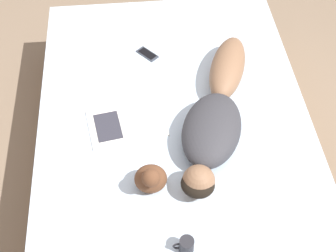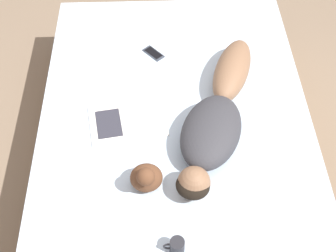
# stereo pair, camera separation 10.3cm
# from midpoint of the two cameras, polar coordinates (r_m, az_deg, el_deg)

# --- Properties ---
(ground_plane) EXTENTS (12.00, 12.00, 0.00)m
(ground_plane) POSITION_cam_midpoint_polar(r_m,az_deg,el_deg) (3.14, -0.27, -4.41)
(ground_plane) COLOR #7A6651
(bed) EXTENTS (1.66, 2.31, 0.48)m
(bed) POSITION_cam_midpoint_polar(r_m,az_deg,el_deg) (2.95, -0.28, -1.81)
(bed) COLOR tan
(bed) RESTS_ON ground_plane
(person) EXTENTS (0.60, 1.22, 0.19)m
(person) POSITION_cam_midpoint_polar(r_m,az_deg,el_deg) (2.67, 4.77, 1.58)
(person) COLOR brown
(person) RESTS_ON bed
(open_magazine) EXTENTS (0.48, 0.37, 0.01)m
(open_magazine) POSITION_cam_midpoint_polar(r_m,az_deg,el_deg) (2.74, -6.24, 0.31)
(open_magazine) COLOR silver
(open_magazine) RESTS_ON bed
(coffee_mug) EXTENTS (0.10, 0.07, 0.09)m
(coffee_mug) POSITION_cam_midpoint_polar(r_m,az_deg,el_deg) (2.27, 0.89, -14.37)
(coffee_mug) COLOR #232328
(coffee_mug) RESTS_ON bed
(cell_phone) EXTENTS (0.15, 0.16, 0.01)m
(cell_phone) POSITION_cam_midpoint_polar(r_m,az_deg,el_deg) (3.13, -3.49, 8.73)
(cell_phone) COLOR #333842
(cell_phone) RESTS_ON bed
(plush_toy) EXTENTS (0.17, 0.18, 0.22)m
(plush_toy) POSITION_cam_midpoint_polar(r_m,az_deg,el_deg) (2.40, -3.35, -6.45)
(plush_toy) COLOR brown
(plush_toy) RESTS_ON bed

